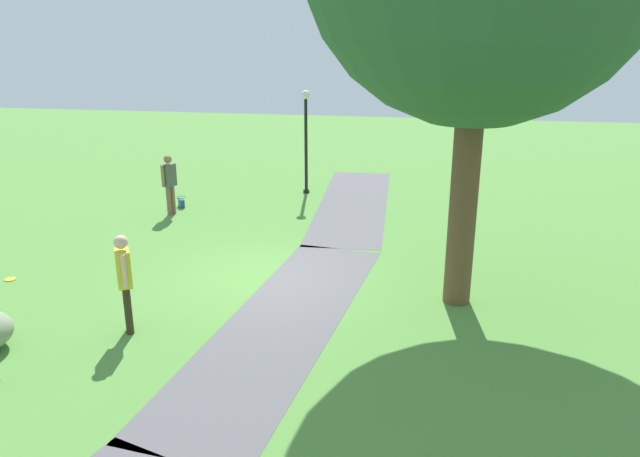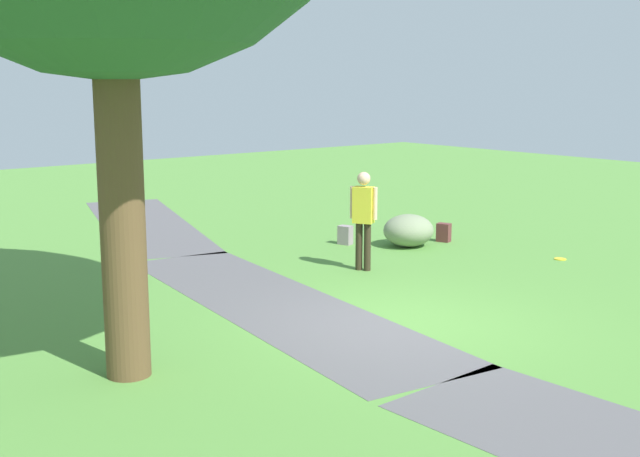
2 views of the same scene
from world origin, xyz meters
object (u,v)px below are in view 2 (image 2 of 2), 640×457
object	(u,v)px
frisbee_on_grass	(560,259)
man_near_boulder	(363,213)
backpack_by_boulder	(346,235)
spare_backpack_on_lawn	(444,233)
lawn_boulder	(408,230)

from	to	relation	value
frisbee_on_grass	man_near_boulder	bearing A→B (deg)	63.83
backpack_by_boulder	spare_backpack_on_lawn	xyz separation A→B (m)	(-1.12, -1.84, 0.00)
backpack_by_boulder	spare_backpack_on_lawn	distance (m)	2.16
backpack_by_boulder	man_near_boulder	bearing A→B (deg)	146.89
lawn_boulder	man_near_boulder	size ratio (longest dim) A/B	0.72
spare_backpack_on_lawn	frisbee_on_grass	world-z (taller)	spare_backpack_on_lawn
lawn_boulder	spare_backpack_on_lawn	bearing A→B (deg)	-97.78
lawn_boulder	spare_backpack_on_lawn	size ratio (longest dim) A/B	3.28
lawn_boulder	spare_backpack_on_lawn	distance (m)	0.97
man_near_boulder	frisbee_on_grass	xyz separation A→B (m)	(-1.77, -3.59, -1.06)
man_near_boulder	frisbee_on_grass	distance (m)	4.14
lawn_boulder	man_near_boulder	distance (m)	2.53
lawn_boulder	frisbee_on_grass	bearing A→B (deg)	-153.35
man_near_boulder	backpack_by_boulder	world-z (taller)	man_near_boulder
lawn_boulder	spare_backpack_on_lawn	world-z (taller)	lawn_boulder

